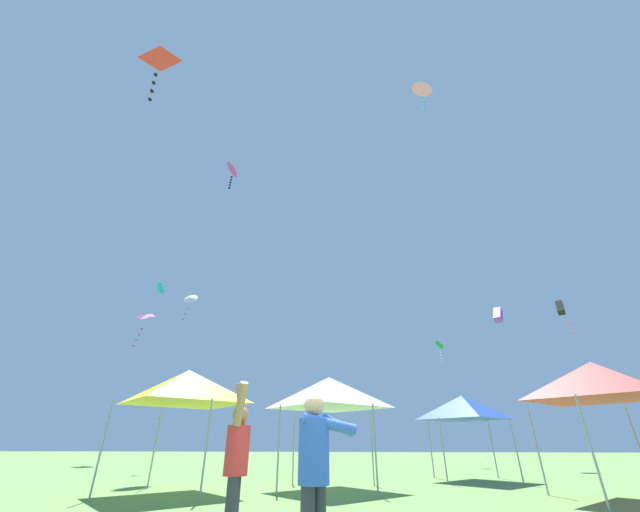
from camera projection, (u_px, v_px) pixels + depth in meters
The scene contains 15 objects.
person_flyer_red at pixel (237, 456), 5.61m from camera, with size 0.41×0.77×2.23m.
person_watcher_blue at pixel (316, 463), 4.33m from camera, with size 0.72×0.93×1.87m.
canopy_tent_yellow at pixel (187, 387), 11.75m from camera, with size 3.22×3.22×3.44m.
canopy_tent_blue at pixel (463, 408), 15.22m from camera, with size 2.89×2.89×3.09m.
canopy_tent_red at pixel (596, 381), 10.19m from camera, with size 3.15×3.15×3.37m.
canopy_tent_white at pixel (329, 393), 12.73m from camera, with size 3.16×3.16×3.39m.
kite_purple_box at pixel (498, 315), 25.73m from camera, with size 1.02×1.19×1.23m.
kite_magenta_diamond at pixel (145, 317), 31.53m from camera, with size 1.26×1.57×3.14m.
kite_cyan_box at pixel (160, 289), 33.56m from camera, with size 0.83×0.90×1.05m.
kite_red_diamond at pixel (159, 60), 17.57m from camera, with size 1.71×1.53×2.78m.
kite_pink_delta at pixel (422, 89), 19.91m from camera, with size 1.51×1.53×2.18m.
kite_white_delta at pixel (190, 299), 24.75m from camera, with size 0.94×0.65×1.92m.
kite_black_box at pixel (561, 309), 25.11m from camera, with size 0.85×1.00×2.50m.
kite_green_box at pixel (440, 346), 27.11m from camera, with size 0.65×0.44×1.55m.
kite_magenta_delta at pixel (233, 170), 30.33m from camera, with size 1.32×1.62×2.99m.
Camera 1 is at (0.36, -4.78, 1.33)m, focal length 20.54 mm.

